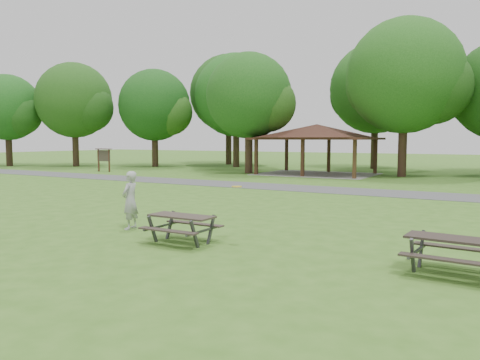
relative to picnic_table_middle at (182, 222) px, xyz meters
The scene contains 16 objects.
ground 1.62m from the picnic_table_middle, behind, with size 160.00×160.00×0.00m, color #3B6B1E.
asphalt_path 13.94m from the picnic_table_middle, 96.27° to the left, with size 120.00×3.20×0.02m, color #4A4A4D.
pavilion 24.60m from the picnic_table_middle, 103.04° to the left, with size 8.60×7.01×3.76m.
notice_board 27.97m from the picnic_table_middle, 140.34° to the left, with size 1.60×0.30×1.88m.
tree_row_a 37.09m from the picnic_table_middle, 143.39° to the left, with size 7.56×7.20×9.97m.
tree_row_b 34.25m from the picnic_table_middle, 131.49° to the left, with size 7.14×6.80×9.28m.
tree_row_c 33.27m from the picnic_table_middle, 118.12° to the left, with size 8.19×7.80×10.67m.
tree_row_d 25.23m from the picnic_table_middle, 115.02° to the left, with size 6.93×6.60×9.27m.
tree_row_e 25.64m from the picnic_table_middle, 88.67° to the left, with size 8.40×8.00×11.02m.
tree_deep_a 37.82m from the picnic_table_middle, 119.65° to the left, with size 8.40×8.00×11.38m.
tree_deep_b 33.65m from the picnic_table_middle, 95.94° to the left, with size 8.40×8.00×11.13m.
tree_flank_left 40.46m from the picnic_table_middle, 151.97° to the left, with size 6.72×6.40×8.93m.
picnic_table_middle is the anchor object (origin of this frame).
picnic_table_far 6.30m from the picnic_table_middle, ahead, with size 1.84×1.51×0.76m.
frisbee_in_flight 1.67m from the picnic_table_middle, 37.42° to the left, with size 0.33×0.33×0.02m.
frisbee_thrower 2.55m from the picnic_table_middle, 163.60° to the left, with size 0.62×0.41×1.71m, color #A5A5A7.
Camera 1 is at (8.72, -9.23, 2.64)m, focal length 35.00 mm.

